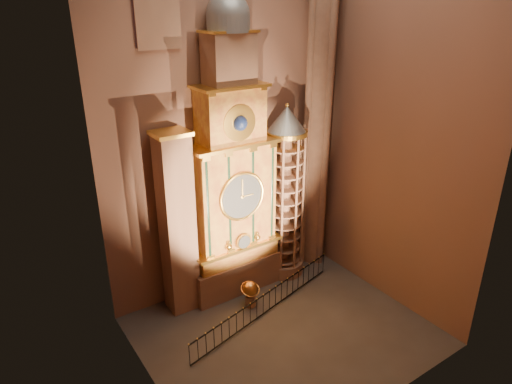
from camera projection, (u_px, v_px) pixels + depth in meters
floor at (284, 331)px, 23.92m from camera, size 14.00×14.00×0.00m
wall_back at (220, 103)px, 24.22m from camera, size 22.00×0.00×22.00m
wall_left at (133, 155)px, 16.02m from camera, size 0.00×22.00×22.00m
wall_right at (398, 107)px, 23.27m from camera, size 0.00×22.00×22.00m
astronomical_clock at (232, 184)px, 25.11m from camera, size 5.60×2.41×16.70m
portrait_tower at (177, 225)px, 23.95m from camera, size 1.80×1.60×10.20m
stair_turret at (285, 195)px, 27.27m from camera, size 2.50×2.50×10.80m
gothic_pier at (319, 94)px, 26.61m from camera, size 2.04×2.04×22.00m
celestial_globe at (250, 292)px, 25.57m from camera, size 1.14×1.09×1.58m
iron_railing at (266, 303)px, 25.03m from camera, size 10.67×2.64×1.29m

